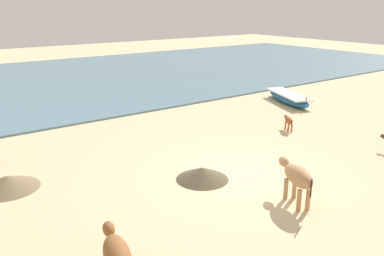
{
  "coord_description": "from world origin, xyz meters",
  "views": [
    {
      "loc": [
        -7.38,
        -7.81,
        4.76
      ],
      "look_at": [
        0.47,
        2.92,
        0.6
      ],
      "focal_mm": 37.28,
      "sensor_mm": 36.0,
      "label": 1
    }
  ],
  "objects_px": {
    "fishing_boat_0": "(288,98)",
    "cow_adult_tan": "(297,177)",
    "cow_second_adult_brown": "(117,255)",
    "calf_near_rust": "(289,121)"
  },
  "relations": [
    {
      "from": "cow_adult_tan",
      "to": "calf_near_rust",
      "type": "height_order",
      "value": "cow_adult_tan"
    },
    {
      "from": "fishing_boat_0",
      "to": "cow_adult_tan",
      "type": "height_order",
      "value": "cow_adult_tan"
    },
    {
      "from": "cow_second_adult_brown",
      "to": "calf_near_rust",
      "type": "bearing_deg",
      "value": -50.69
    },
    {
      "from": "cow_second_adult_brown",
      "to": "fishing_boat_0",
      "type": "bearing_deg",
      "value": -45.8
    },
    {
      "from": "fishing_boat_0",
      "to": "cow_adult_tan",
      "type": "relative_size",
      "value": 2.47
    },
    {
      "from": "fishing_boat_0",
      "to": "cow_second_adult_brown",
      "type": "height_order",
      "value": "cow_second_adult_brown"
    },
    {
      "from": "fishing_boat_0",
      "to": "cow_adult_tan",
      "type": "bearing_deg",
      "value": -26.99
    },
    {
      "from": "calf_near_rust",
      "to": "cow_second_adult_brown",
      "type": "height_order",
      "value": "cow_second_adult_brown"
    },
    {
      "from": "cow_adult_tan",
      "to": "cow_second_adult_brown",
      "type": "height_order",
      "value": "cow_adult_tan"
    },
    {
      "from": "fishing_boat_0",
      "to": "calf_near_rust",
      "type": "relative_size",
      "value": 4.75
    }
  ]
}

